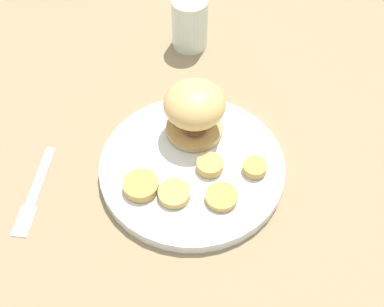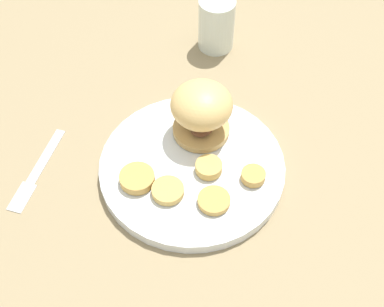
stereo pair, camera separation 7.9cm
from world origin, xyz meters
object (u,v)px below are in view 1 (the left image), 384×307
object	(u,v)px
dinner_plate	(192,167)
fork	(35,191)
drinking_glass	(190,23)
sandwich	(194,109)

from	to	relation	value
dinner_plate	fork	size ratio (longest dim) A/B	1.74
dinner_plate	drinking_glass	world-z (taller)	drinking_glass
sandwich	drinking_glass	distance (m)	0.23
sandwich	drinking_glass	xyz separation A→B (m)	(0.07, -0.22, -0.02)
dinner_plate	fork	bearing A→B (deg)	25.89
dinner_plate	fork	world-z (taller)	dinner_plate
sandwich	fork	world-z (taller)	sandwich
fork	drinking_glass	distance (m)	0.41
drinking_glass	dinner_plate	bearing A→B (deg)	107.53
dinner_plate	sandwich	bearing A→B (deg)	-76.19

